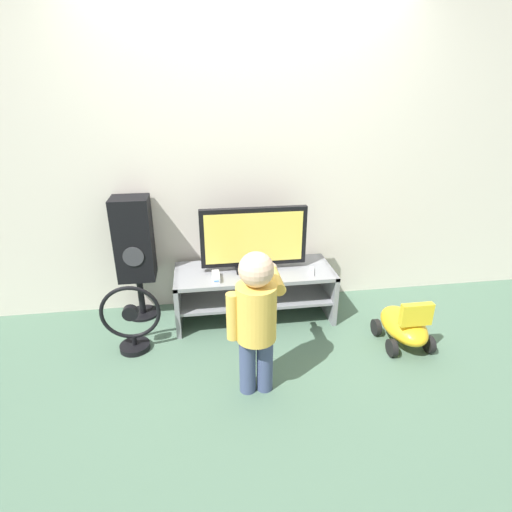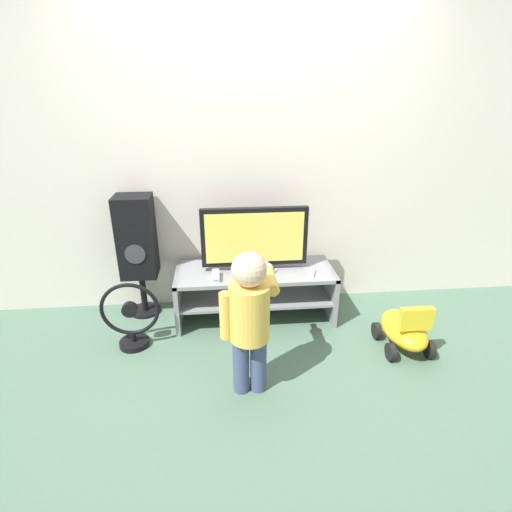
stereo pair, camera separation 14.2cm
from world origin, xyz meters
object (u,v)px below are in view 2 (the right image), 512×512
remote_primary (312,273)px  ride_on_toy (404,330)px  remote_secondary (272,273)px  child (250,313)px  speaker_tower (137,240)px  floor_fan (131,318)px  television (254,240)px  game_console (216,276)px

remote_primary → ride_on_toy: remote_primary is taller
remote_secondary → child: bearing=-106.8°
child → speaker_tower: speaker_tower is taller
child → speaker_tower: (-0.82, 1.03, 0.10)m
remote_primary → child: 0.94m
child → floor_fan: bearing=146.8°
remote_secondary → ride_on_toy: (0.92, -0.47, -0.28)m
remote_primary → speaker_tower: (-1.37, 0.28, 0.22)m
remote_primary → child: size_ratio=0.14×
speaker_tower → ride_on_toy: bearing=-19.9°
remote_primary → child: child is taller
television → remote_primary: (0.44, -0.14, -0.24)m
ride_on_toy → child: bearing=-164.8°
floor_fan → game_console: bearing=18.1°
television → remote_secondary: size_ratio=6.56×
child → floor_fan: (-0.82, 0.54, -0.32)m
game_console → remote_primary: 0.76m
game_console → speaker_tower: speaker_tower is taller
child → speaker_tower: bearing=128.6°
ride_on_toy → television: bearing=151.0°
remote_primary → television: bearing=162.2°
remote_primary → ride_on_toy: 0.79m
ride_on_toy → game_console: bearing=162.4°
remote_primary → ride_on_toy: bearing=-35.9°
game_console → floor_fan: 0.69m
remote_secondary → floor_fan: floor_fan is taller
floor_fan → television: bearing=20.6°
remote_secondary → remote_primary: bearing=-6.2°
television → game_console: size_ratio=5.27×
speaker_tower → ride_on_toy: 2.15m
ride_on_toy → speaker_tower: bearing=160.1°
remote_primary → speaker_tower: bearing=168.5°
remote_secondary → ride_on_toy: bearing=-27.1°
television → ride_on_toy: (1.04, -0.58, -0.52)m
remote_primary → remote_secondary: size_ratio=1.05×
remote_primary → child: (-0.55, -0.75, 0.12)m
remote_secondary → floor_fan: (-1.06, -0.24, -0.20)m
speaker_tower → ride_on_toy: speaker_tower is taller
child → ride_on_toy: size_ratio=1.95×
game_console → ride_on_toy: 1.45m
television → floor_fan: size_ratio=1.61×
television → game_console: (-0.31, -0.15, -0.23)m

